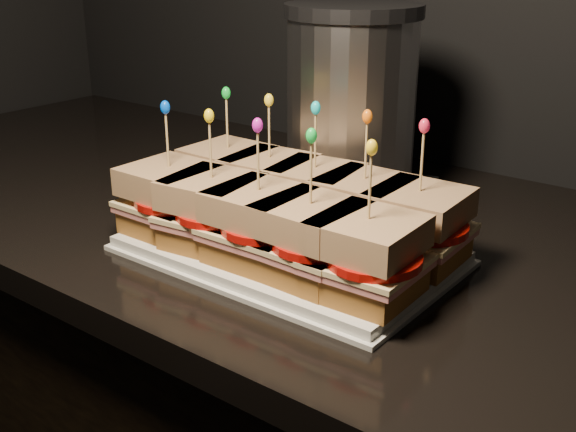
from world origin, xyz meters
The scene contains 76 objects.
platter centered at (-1.00, 1.52, 0.91)m, with size 0.39×0.24×0.02m, color silver.
platter_rim centered at (-1.00, 1.52, 0.90)m, with size 0.40×0.25×0.01m, color silver.
sandwich_0_bread_bot centered at (-1.15, 1.57, 0.93)m, with size 0.10×0.10×0.03m, color brown.
sandwich_0_ham centered at (-1.15, 1.57, 0.95)m, with size 0.11×0.11×0.01m, color #C85B5C.
sandwich_0_cheese centered at (-1.15, 1.57, 0.96)m, with size 0.11×0.11×0.01m, color beige.
sandwich_0_tomato centered at (-1.13, 1.57, 0.96)m, with size 0.10×0.10×0.01m, color #B00D07.
sandwich_0_bread_top centered at (-1.15, 1.57, 0.99)m, with size 0.10×0.10×0.03m, color #642E0D.
sandwich_0_pick centered at (-1.15, 1.57, 1.03)m, with size 0.00×0.00×0.09m, color tan.
sandwich_0_frill centered at (-1.15, 1.57, 1.08)m, with size 0.01×0.01×0.02m, color green.
sandwich_1_bread_bot centered at (-1.07, 1.57, 0.93)m, with size 0.10×0.10×0.03m, color brown.
sandwich_1_ham centered at (-1.07, 1.57, 0.95)m, with size 0.11×0.11×0.01m, color #C85B5C.
sandwich_1_cheese centered at (-1.07, 1.57, 0.96)m, with size 0.11×0.11×0.01m, color beige.
sandwich_1_tomato centered at (-1.06, 1.57, 0.96)m, with size 0.10×0.10×0.01m, color #B00D07.
sandwich_1_bread_top centered at (-1.07, 1.57, 0.99)m, with size 0.10×0.10×0.03m, color #642E0D.
sandwich_1_pick centered at (-1.07, 1.57, 1.03)m, with size 0.00×0.00×0.09m, color tan.
sandwich_1_frill centered at (-1.07, 1.57, 1.08)m, with size 0.01×0.01×0.02m, color yellow.
sandwich_2_bread_bot centered at (-1.00, 1.57, 0.93)m, with size 0.10×0.10×0.03m, color brown.
sandwich_2_ham centered at (-1.00, 1.57, 0.95)m, with size 0.11×0.11×0.01m, color #C85B5C.
sandwich_2_cheese centered at (-1.00, 1.57, 0.96)m, with size 0.11×0.11×0.01m, color beige.
sandwich_2_tomato centered at (-0.99, 1.57, 0.96)m, with size 0.10×0.10×0.01m, color #B00D07.
sandwich_2_bread_top centered at (-1.00, 1.57, 0.99)m, with size 0.10×0.10×0.03m, color #642E0D.
sandwich_2_pick centered at (-1.00, 1.57, 1.03)m, with size 0.00×0.00×0.09m, color tan.
sandwich_2_frill centered at (-1.00, 1.57, 1.08)m, with size 0.01×0.01×0.02m, color #15BFC2.
sandwich_3_bread_bot centered at (-0.93, 1.57, 0.93)m, with size 0.10×0.10×0.03m, color brown.
sandwich_3_ham centered at (-0.93, 1.57, 0.95)m, with size 0.11×0.11×0.01m, color #C85B5C.
sandwich_3_cheese centered at (-0.93, 1.57, 0.96)m, with size 0.11×0.11×0.01m, color beige.
sandwich_3_tomato centered at (-0.92, 1.57, 0.96)m, with size 0.10×0.10×0.01m, color #B00D07.
sandwich_3_bread_top centered at (-0.93, 1.57, 0.99)m, with size 0.10×0.10×0.03m, color #642E0D.
sandwich_3_pick centered at (-0.93, 1.57, 1.03)m, with size 0.00×0.00×0.09m, color tan.
sandwich_3_frill centered at (-0.93, 1.57, 1.08)m, with size 0.01×0.01×0.02m, color orange.
sandwich_4_bread_bot centered at (-0.85, 1.57, 0.93)m, with size 0.10×0.10×0.03m, color brown.
sandwich_4_ham centered at (-0.85, 1.57, 0.95)m, with size 0.11×0.11×0.01m, color #C85B5C.
sandwich_4_cheese centered at (-0.85, 1.57, 0.96)m, with size 0.11×0.11×0.01m, color beige.
sandwich_4_tomato centered at (-0.84, 1.57, 0.96)m, with size 0.10×0.10×0.01m, color #B00D07.
sandwich_4_bread_top centered at (-0.85, 1.57, 0.99)m, with size 0.10×0.10×0.03m, color #642E0D.
sandwich_4_pick centered at (-0.85, 1.57, 1.03)m, with size 0.00×0.00×0.09m, color tan.
sandwich_4_frill centered at (-0.85, 1.57, 1.08)m, with size 0.01×0.01×0.02m, color #E32343.
sandwich_5_bread_bot centered at (-1.15, 1.46, 0.93)m, with size 0.10×0.10×0.03m, color brown.
sandwich_5_ham centered at (-1.15, 1.46, 0.95)m, with size 0.11×0.11×0.01m, color #C85B5C.
sandwich_5_cheese centered at (-1.15, 1.46, 0.96)m, with size 0.11×0.11×0.01m, color beige.
sandwich_5_tomato centered at (-1.13, 1.46, 0.96)m, with size 0.10×0.10×0.01m, color #B00D07.
sandwich_5_bread_top centered at (-1.15, 1.46, 0.99)m, with size 0.10×0.10×0.03m, color #642E0D.
sandwich_5_pick centered at (-1.15, 1.46, 1.03)m, with size 0.00×0.00×0.09m, color tan.
sandwich_5_frill centered at (-1.15, 1.46, 1.08)m, with size 0.01×0.01×0.02m, color blue.
sandwich_6_bread_bot centered at (-1.07, 1.46, 0.93)m, with size 0.10×0.10×0.03m, color brown.
sandwich_6_ham centered at (-1.07, 1.46, 0.95)m, with size 0.11×0.11×0.01m, color #C85B5C.
sandwich_6_cheese centered at (-1.07, 1.46, 0.96)m, with size 0.11×0.11×0.01m, color beige.
sandwich_6_tomato centered at (-1.06, 1.46, 0.96)m, with size 0.10×0.10×0.01m, color #B00D07.
sandwich_6_bread_top centered at (-1.07, 1.46, 0.99)m, with size 0.10×0.10×0.03m, color #642E0D.
sandwich_6_pick centered at (-1.07, 1.46, 1.03)m, with size 0.00×0.00×0.09m, color tan.
sandwich_6_frill centered at (-1.07, 1.46, 1.08)m, with size 0.01×0.01×0.02m, color yellow.
sandwich_7_bread_bot centered at (-1.00, 1.46, 0.93)m, with size 0.10×0.10×0.03m, color brown.
sandwich_7_ham centered at (-1.00, 1.46, 0.95)m, with size 0.11×0.11×0.01m, color #C85B5C.
sandwich_7_cheese centered at (-1.00, 1.46, 0.96)m, with size 0.11×0.11×0.01m, color beige.
sandwich_7_tomato centered at (-0.99, 1.46, 0.96)m, with size 0.10×0.10×0.01m, color #B00D07.
sandwich_7_bread_top centered at (-1.00, 1.46, 0.99)m, with size 0.10×0.10×0.03m, color #642E0D.
sandwich_7_pick centered at (-1.00, 1.46, 1.03)m, with size 0.00×0.00×0.09m, color tan.
sandwich_7_frill centered at (-1.00, 1.46, 1.08)m, with size 0.01×0.01×0.02m, color #D31AB4.
sandwich_8_bread_bot centered at (-0.93, 1.46, 0.93)m, with size 0.10×0.10×0.03m, color brown.
sandwich_8_ham centered at (-0.93, 1.46, 0.95)m, with size 0.11×0.11×0.01m, color #C85B5C.
sandwich_8_cheese centered at (-0.93, 1.46, 0.96)m, with size 0.11×0.11×0.01m, color beige.
sandwich_8_tomato centered at (-0.92, 1.46, 0.96)m, with size 0.10×0.10×0.01m, color #B00D07.
sandwich_8_bread_top centered at (-0.93, 1.46, 0.99)m, with size 0.10×0.10×0.03m, color #642E0D.
sandwich_8_pick centered at (-0.93, 1.46, 1.03)m, with size 0.00×0.00×0.09m, color tan.
sandwich_8_frill centered at (-0.93, 1.46, 1.08)m, with size 0.01×0.01×0.02m, color green.
sandwich_9_bread_bot centered at (-0.85, 1.46, 0.93)m, with size 0.10×0.10×0.03m, color brown.
sandwich_9_ham centered at (-0.85, 1.46, 0.95)m, with size 0.11×0.11×0.01m, color #C85B5C.
sandwich_9_cheese centered at (-0.85, 1.46, 0.96)m, with size 0.11×0.11×0.01m, color beige.
sandwich_9_tomato centered at (-0.84, 1.46, 0.96)m, with size 0.10×0.10×0.01m, color #B00D07.
sandwich_9_bread_top centered at (-0.85, 1.46, 0.99)m, with size 0.10×0.10×0.03m, color #642E0D.
sandwich_9_pick centered at (-0.85, 1.46, 1.03)m, with size 0.00×0.00×0.09m, color tan.
sandwich_9_frill centered at (-0.85, 1.46, 1.08)m, with size 0.01×0.01×0.02m, color yellow.
appliance_base centered at (-1.06, 1.74, 0.91)m, with size 0.22×0.18×0.03m, color #262628.
appliance_body centered at (-1.06, 1.74, 1.05)m, with size 0.18×0.18×0.24m, color silver.
appliance_lid centered at (-1.06, 1.74, 1.18)m, with size 0.19×0.19×0.02m, color #262628.
appliance centered at (-1.06, 1.74, 1.04)m, with size 0.22×0.18×0.29m, color silver, non-canonical shape.
Camera 1 is at (-0.50, 0.87, 1.27)m, focal length 45.00 mm.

